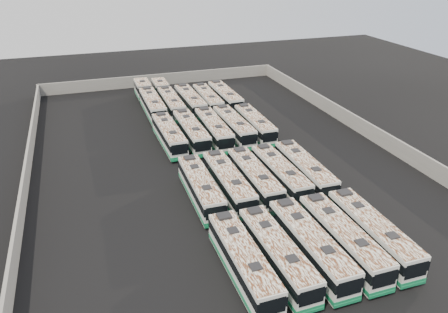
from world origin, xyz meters
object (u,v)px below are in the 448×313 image
at_px(bus_midfront_left, 228,183).
at_px(bus_midback_left, 191,132).
at_px(bus_midback_center, 214,130).
at_px(bus_midback_far_left, 169,135).
at_px(bus_back_right, 208,100).
at_px(bus_front_far_left, 243,261).
at_px(bus_midfront_far_left, 201,188).
at_px(bus_midfront_right, 280,174).
at_px(bus_midback_far_right, 255,124).
at_px(bus_back_far_right, 225,98).
at_px(bus_front_left, 277,254).
at_px(bus_midfront_center, 254,178).
at_px(bus_front_center, 310,246).
at_px(bus_back_left, 167,98).
at_px(bus_back_far_left, 149,100).
at_px(bus_back_center, 190,102).
at_px(bus_midfront_far_right, 304,170).
at_px(bus_midback_right, 234,126).
at_px(bus_front_far_right, 372,232).
at_px(bus_front_right, 342,239).

height_order(bus_midfront_left, bus_midback_left, bus_midback_left).
bearing_deg(bus_midback_center, bus_midback_far_left, 179.80).
bearing_deg(bus_midfront_left, bus_back_right, 77.52).
height_order(bus_front_far_left, bus_midfront_far_left, bus_front_far_left).
bearing_deg(bus_midfront_left, bus_midback_center, 78.38).
distance_m(bus_midfront_far_left, bus_midfront_right, 9.19).
relative_size(bus_midback_center, bus_midback_far_right, 1.04).
relative_size(bus_midback_far_right, bus_back_right, 1.00).
bearing_deg(bus_midfront_left, bus_back_far_right, 71.70).
distance_m(bus_front_left, bus_midfront_far_left, 12.88).
relative_size(bus_front_far_left, bus_midback_far_left, 1.00).
xyz_separation_m(bus_midfront_center, bus_midback_left, (-3.17, 14.85, 0.04)).
distance_m(bus_front_center, bus_back_left, 43.13).
xyz_separation_m(bus_back_far_left, bus_back_center, (6.14, -3.13, -0.01)).
xyz_separation_m(bus_midfront_far_left, bus_midback_far_right, (12.23, 14.91, -0.00)).
bearing_deg(bus_midfront_far_right, bus_front_center, -115.13).
distance_m(bus_front_far_left, bus_midfront_right, 15.60).
height_order(bus_front_left, bus_midback_far_right, bus_front_left).
bearing_deg(bus_midback_far_left, bus_midback_right, -0.85).
distance_m(bus_midfront_left, bus_midback_right, 16.19).
xyz_separation_m(bus_midback_right, bus_back_far_right, (3.03, 12.61, 0.02)).
bearing_deg(bus_front_far_right, bus_midfront_left, 126.40).
bearing_deg(bus_midfront_left, bus_midfront_far_right, -0.23).
height_order(bus_midback_far_right, bus_back_far_right, bus_back_far_right).
height_order(bus_midfront_center, bus_midback_left, bus_midback_left).
distance_m(bus_front_center, bus_midfront_far_right, 13.90).
relative_size(bus_front_far_right, bus_back_far_left, 0.64).
bearing_deg(bus_midback_far_right, bus_front_center, -101.97).
bearing_deg(bus_front_left, bus_midback_far_right, 69.88).
xyz_separation_m(bus_midfront_left, bus_midfront_center, (3.06, 0.15, -0.02)).
distance_m(bus_midback_left, bus_back_right, 14.00).
relative_size(bus_front_right, bus_midback_far_left, 1.03).
height_order(bus_midfront_center, bus_back_center, bus_back_center).
height_order(bus_back_left, bus_back_far_right, bus_back_far_right).
bearing_deg(bus_midback_far_right, bus_midfront_far_left, -128.59).
bearing_deg(bus_midback_right, bus_midfront_left, -112.93).
bearing_deg(bus_front_far_left, bus_front_right, -0.90).
relative_size(bus_midfront_left, bus_back_far_right, 0.98).
xyz_separation_m(bus_midback_left, bus_midback_far_right, (9.28, -0.09, -0.06)).
bearing_deg(bus_front_center, bus_front_right, -2.01).
distance_m(bus_midback_far_right, bus_back_center, 14.03).
distance_m(bus_front_far_right, bus_back_right, 40.22).
xyz_separation_m(bus_front_left, bus_midback_center, (3.13, 27.36, 0.05)).
height_order(bus_front_far_right, bus_back_right, bus_front_far_right).
bearing_deg(bus_midback_far_left, bus_midfront_far_left, -90.85).
bearing_deg(bus_midfront_right, bus_midfront_center, 178.29).
relative_size(bus_front_center, bus_back_left, 0.67).
bearing_deg(bus_front_right, bus_midfront_center, 102.87).
height_order(bus_midfront_far_left, bus_midback_right, bus_midback_right).
height_order(bus_midfront_far_right, bus_midback_right, bus_midback_right).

